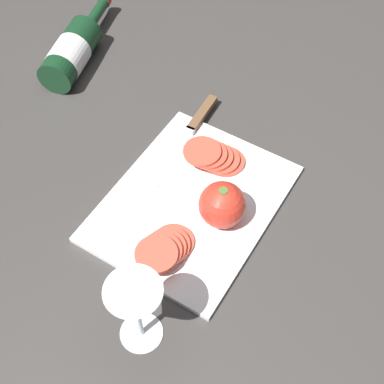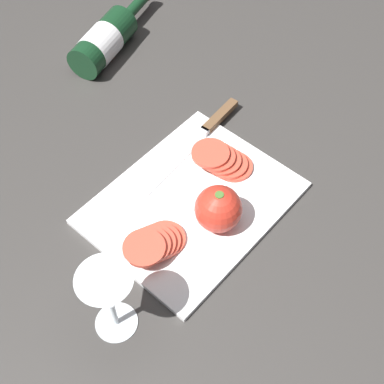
# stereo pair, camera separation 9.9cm
# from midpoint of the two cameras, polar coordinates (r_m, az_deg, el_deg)

# --- Properties ---
(ground_plane) EXTENTS (3.00, 3.00, 0.00)m
(ground_plane) POSITION_cam_midpoint_polar(r_m,az_deg,el_deg) (1.01, -3.36, -2.30)
(ground_plane) COLOR #383533
(cutting_board) EXTENTS (0.37, 0.29, 0.01)m
(cutting_board) POSITION_cam_midpoint_polar(r_m,az_deg,el_deg) (1.02, -2.77, -1.37)
(cutting_board) COLOR white
(cutting_board) RESTS_ON ground_plane
(wine_bottle) EXTENTS (0.31, 0.13, 0.08)m
(wine_bottle) POSITION_cam_midpoint_polar(r_m,az_deg,el_deg) (1.30, -14.84, 14.20)
(wine_bottle) COLOR #14381E
(wine_bottle) RESTS_ON ground_plane
(wine_glass) EXTENTS (0.09, 0.09, 0.16)m
(wine_glass) POSITION_cam_midpoint_polar(r_m,az_deg,el_deg) (0.81, -9.58, -12.09)
(wine_glass) COLOR silver
(wine_glass) RESTS_ON ground_plane
(whole_tomato) EXTENTS (0.09, 0.09, 0.09)m
(whole_tomato) POSITION_cam_midpoint_polar(r_m,az_deg,el_deg) (0.95, 0.31, -1.58)
(whole_tomato) COLOR red
(whole_tomato) RESTS_ON cutting_board
(knife) EXTENTS (0.30, 0.04, 0.01)m
(knife) POSITION_cam_midpoint_polar(r_m,az_deg,el_deg) (1.13, -2.27, 6.99)
(knife) COLOR silver
(knife) RESTS_ON cutting_board
(tomato_slice_stack_near) EXTENTS (0.12, 0.08, 0.03)m
(tomato_slice_stack_near) POSITION_cam_midpoint_polar(r_m,az_deg,el_deg) (0.94, -5.91, -6.18)
(tomato_slice_stack_near) COLOR #DB4C38
(tomato_slice_stack_near) RESTS_ON cutting_board
(tomato_slice_stack_far) EXTENTS (0.10, 0.12, 0.03)m
(tomato_slice_stack_far) POSITION_cam_midpoint_polar(r_m,az_deg,el_deg) (1.05, -0.29, 3.63)
(tomato_slice_stack_far) COLOR #DB4C38
(tomato_slice_stack_far) RESTS_ON cutting_board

